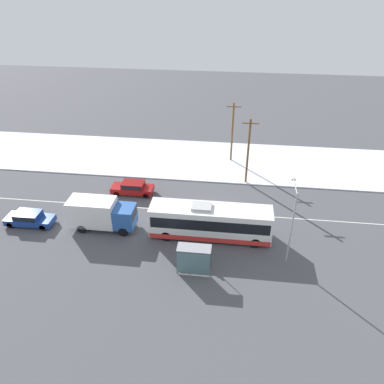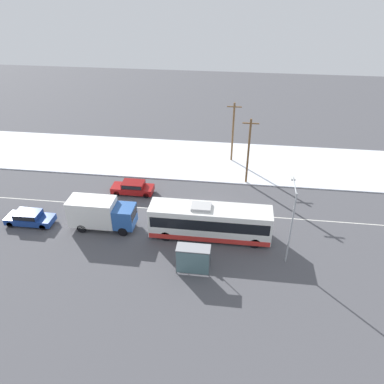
{
  "view_description": "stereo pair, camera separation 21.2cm",
  "coord_description": "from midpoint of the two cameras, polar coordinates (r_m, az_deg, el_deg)",
  "views": [
    {
      "loc": [
        2.36,
        -31.96,
        21.99
      ],
      "look_at": [
        -1.75,
        1.57,
        1.4
      ],
      "focal_mm": 35.0,
      "sensor_mm": 36.0,
      "label": 1
    },
    {
      "loc": [
        2.57,
        -31.94,
        21.99
      ],
      "look_at": [
        -1.75,
        1.57,
        1.4
      ],
      "focal_mm": 35.0,
      "sensor_mm": 36.0,
      "label": 2
    }
  ],
  "objects": [
    {
      "name": "city_bus",
      "position": [
        34.7,
        2.64,
        -4.55
      ],
      "size": [
        11.21,
        2.57,
        3.4
      ],
      "color": "white",
      "rests_on": "ground_plane"
    },
    {
      "name": "parked_car_near_truck",
      "position": [
        40.08,
        -23.7,
        -3.63
      ],
      "size": [
        4.66,
        1.8,
        1.39
      ],
      "color": "navy",
      "rests_on": "ground_plane"
    },
    {
      "name": "utility_pole_snowlot",
      "position": [
        47.82,
        6.04,
        9.17
      ],
      "size": [
        1.8,
        0.24,
        7.76
      ],
      "color": "brown",
      "rests_on": "ground_plane"
    },
    {
      "name": "pedestrian_at_stop",
      "position": [
        32.24,
        1.72,
        -9.34
      ],
      "size": [
        0.57,
        0.26,
        1.6
      ],
      "color": "#23232D",
      "rests_on": "ground_plane"
    },
    {
      "name": "bus_shelter",
      "position": [
        30.85,
        0.07,
        -9.83
      ],
      "size": [
        2.79,
        1.2,
        2.4
      ],
      "color": "gray",
      "rests_on": "ground_plane"
    },
    {
      "name": "box_truck",
      "position": [
        36.81,
        -13.9,
        -3.15
      ],
      "size": [
        6.3,
        2.3,
        3.1
      ],
      "color": "silver",
      "rests_on": "ground_plane"
    },
    {
      "name": "sedan_car",
      "position": [
        42.13,
        -9.16,
        0.71
      ],
      "size": [
        4.63,
        1.8,
        1.44
      ],
      "rotation": [
        0.0,
        0.0,
        3.14
      ],
      "color": "maroon",
      "rests_on": "ground_plane"
    },
    {
      "name": "ground_plane",
      "position": [
        38.87,
        2.13,
        -3.12
      ],
      "size": [
        120.0,
        120.0,
        0.0
      ],
      "primitive_type": "plane",
      "color": "#4C4C51"
    },
    {
      "name": "lane_marking_center",
      "position": [
        38.86,
        2.13,
        -3.12
      ],
      "size": [
        60.0,
        0.12,
        0.0
      ],
      "color": "silver",
      "rests_on": "ground_plane"
    },
    {
      "name": "snow_lot",
      "position": [
        49.2,
        3.4,
        4.84
      ],
      "size": [
        80.0,
        11.5,
        0.12
      ],
      "color": "silver",
      "rests_on": "ground_plane"
    },
    {
      "name": "streetlamp",
      "position": [
        31.78,
        14.85,
        -3.27
      ],
      "size": [
        0.36,
        3.15,
        6.92
      ],
      "color": "#9EA3A8",
      "rests_on": "ground_plane"
    },
    {
      "name": "utility_pole_roadside",
      "position": [
        42.67,
        8.41,
        6.25
      ],
      "size": [
        1.8,
        0.24,
        7.87
      ],
      "color": "brown",
      "rests_on": "ground_plane"
    }
  ]
}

